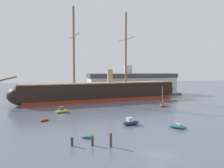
{
  "coord_description": "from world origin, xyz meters",
  "views": [
    {
      "loc": [
        -14.38,
        -28.0,
        12.04
      ],
      "look_at": [
        3.88,
        41.61,
        7.61
      ],
      "focal_mm": 35.49,
      "sensor_mm": 36.0,
      "label": 1
    }
  ],
  "objects_px": {
    "mooring_piling_right_pair": "(72,142)",
    "seagull_in_flight": "(104,80)",
    "mooring_piling_nearest": "(92,141)",
    "dockside_warehouse_right": "(132,84)",
    "dinghy_foreground_left": "(86,137)",
    "motorboat_far_right": "(174,100)",
    "mooring_piling_left_pair": "(111,140)",
    "dinghy_mid_left": "(44,120)",
    "motorboat_near_centre": "(131,122)",
    "sailboat_foreground_right": "(177,126)",
    "motorboat_alongside_bow": "(62,111)",
    "tall_ship": "(101,91)",
    "sailboat_alongside_stern": "(162,105)"
  },
  "relations": [
    {
      "from": "sailboat_alongside_stern",
      "to": "motorboat_far_right",
      "type": "relative_size",
      "value": 2.09
    },
    {
      "from": "motorboat_near_centre",
      "to": "mooring_piling_nearest",
      "type": "height_order",
      "value": "motorboat_near_centre"
    },
    {
      "from": "tall_ship",
      "to": "sailboat_alongside_stern",
      "type": "xyz_separation_m",
      "value": [
        17.14,
        -17.69,
        -3.24
      ]
    },
    {
      "from": "tall_ship",
      "to": "mooring_piling_nearest",
      "type": "xyz_separation_m",
      "value": [
        -12.02,
        -50.12,
        -3.01
      ]
    },
    {
      "from": "dockside_warehouse_right",
      "to": "sailboat_alongside_stern",
      "type": "bearing_deg",
      "value": -93.79
    },
    {
      "from": "sailboat_alongside_stern",
      "to": "dockside_warehouse_right",
      "type": "relative_size",
      "value": 0.14
    },
    {
      "from": "sailboat_foreground_right",
      "to": "mooring_piling_nearest",
      "type": "xyz_separation_m",
      "value": [
        -18.88,
        -5.93,
        0.36
      ]
    },
    {
      "from": "dinghy_mid_left",
      "to": "mooring_piling_right_pair",
      "type": "bearing_deg",
      "value": -75.39
    },
    {
      "from": "mooring_piling_left_pair",
      "to": "dinghy_mid_left",
      "type": "bearing_deg",
      "value": 117.18
    },
    {
      "from": "motorboat_near_centre",
      "to": "mooring_piling_nearest",
      "type": "bearing_deg",
      "value": -133.13
    },
    {
      "from": "motorboat_near_centre",
      "to": "dinghy_mid_left",
      "type": "relative_size",
      "value": 1.5
    },
    {
      "from": "motorboat_near_centre",
      "to": "mooring_piling_right_pair",
      "type": "bearing_deg",
      "value": -142.2
    },
    {
      "from": "mooring_piling_right_pair",
      "to": "dinghy_mid_left",
      "type": "bearing_deg",
      "value": 104.61
    },
    {
      "from": "dinghy_foreground_left",
      "to": "dockside_warehouse_right",
      "type": "xyz_separation_m",
      "value": [
        31.99,
        65.42,
        4.95
      ]
    },
    {
      "from": "mooring_piling_left_pair",
      "to": "seagull_in_flight",
      "type": "height_order",
      "value": "seagull_in_flight"
    },
    {
      "from": "tall_ship",
      "to": "sailboat_alongside_stern",
      "type": "height_order",
      "value": "tall_ship"
    },
    {
      "from": "sailboat_foreground_right",
      "to": "sailboat_alongside_stern",
      "type": "distance_m",
      "value": 28.42
    },
    {
      "from": "motorboat_near_centre",
      "to": "dockside_warehouse_right",
      "type": "xyz_separation_m",
      "value": [
        21.15,
        58.36,
        4.63
      ]
    },
    {
      "from": "sailboat_foreground_right",
      "to": "motorboat_far_right",
      "type": "xyz_separation_m",
      "value": [
        21.16,
        37.5,
        0.03
      ]
    },
    {
      "from": "motorboat_near_centre",
      "to": "mooring_piling_right_pair",
      "type": "xyz_separation_m",
      "value": [
        -13.65,
        -10.59,
        0.13
      ]
    },
    {
      "from": "dinghy_mid_left",
      "to": "mooring_piling_nearest",
      "type": "xyz_separation_m",
      "value": [
        8.22,
        -19.92,
        0.48
      ]
    },
    {
      "from": "mooring_piling_nearest",
      "to": "mooring_piling_left_pair",
      "type": "distance_m",
      "value": 3.03
    },
    {
      "from": "mooring_piling_nearest",
      "to": "dockside_warehouse_right",
      "type": "bearing_deg",
      "value": 65.55
    },
    {
      "from": "sailboat_foreground_right",
      "to": "motorboat_alongside_bow",
      "type": "relative_size",
      "value": 1.18
    },
    {
      "from": "tall_ship",
      "to": "dockside_warehouse_right",
      "type": "xyz_separation_m",
      "value": [
        19.6,
        19.42,
        1.41
      ]
    },
    {
      "from": "mooring_piling_nearest",
      "to": "dinghy_mid_left",
      "type": "bearing_deg",
      "value": 112.44
    },
    {
      "from": "dockside_warehouse_right",
      "to": "sailboat_foreground_right",
      "type": "bearing_deg",
      "value": -101.32
    },
    {
      "from": "sailboat_foreground_right",
      "to": "mooring_piling_right_pair",
      "type": "xyz_separation_m",
      "value": [
        -22.07,
        -5.34,
        0.27
      ]
    },
    {
      "from": "mooring_piling_nearest",
      "to": "mooring_piling_right_pair",
      "type": "xyz_separation_m",
      "value": [
        -3.19,
        0.58,
        -0.08
      ]
    },
    {
      "from": "dinghy_foreground_left",
      "to": "seagull_in_flight",
      "type": "xyz_separation_m",
      "value": [
        8.44,
        23.75,
        9.12
      ]
    },
    {
      "from": "mooring_piling_right_pair",
      "to": "seagull_in_flight",
      "type": "relative_size",
      "value": 1.5
    },
    {
      "from": "tall_ship",
      "to": "dinghy_mid_left",
      "type": "height_order",
      "value": "tall_ship"
    },
    {
      "from": "sailboat_alongside_stern",
      "to": "seagull_in_flight",
      "type": "xyz_separation_m",
      "value": [
        -21.1,
        -4.56,
        8.82
      ]
    },
    {
      "from": "dinghy_mid_left",
      "to": "mooring_piling_left_pair",
      "type": "bearing_deg",
      "value": -62.82
    },
    {
      "from": "mooring_piling_left_pair",
      "to": "mooring_piling_right_pair",
      "type": "xyz_separation_m",
      "value": [
        -5.88,
        1.94,
        -0.38
      ]
    },
    {
      "from": "sailboat_foreground_right",
      "to": "sailboat_alongside_stern",
      "type": "height_order",
      "value": "sailboat_alongside_stern"
    },
    {
      "from": "sailboat_foreground_right",
      "to": "motorboat_alongside_bow",
      "type": "xyz_separation_m",
      "value": [
        -22.65,
        23.62,
        0.18
      ]
    },
    {
      "from": "motorboat_far_right",
      "to": "dockside_warehouse_right",
      "type": "relative_size",
      "value": 0.07
    },
    {
      "from": "dinghy_mid_left",
      "to": "dinghy_foreground_left",
      "type": "bearing_deg",
      "value": -63.59
    },
    {
      "from": "tall_ship",
      "to": "dinghy_foreground_left",
      "type": "distance_m",
      "value": 47.77
    },
    {
      "from": "motorboat_alongside_bow",
      "to": "sailboat_alongside_stern",
      "type": "distance_m",
      "value": 33.05
    },
    {
      "from": "dinghy_mid_left",
      "to": "seagull_in_flight",
      "type": "xyz_separation_m",
      "value": [
        16.28,
        7.95,
        9.07
      ]
    },
    {
      "from": "mooring_piling_nearest",
      "to": "dinghy_foreground_left",
      "type": "bearing_deg",
      "value": 95.23
    },
    {
      "from": "motorboat_alongside_bow",
      "to": "tall_ship",
      "type": "bearing_deg",
      "value": 52.5
    },
    {
      "from": "motorboat_far_right",
      "to": "mooring_piling_left_pair",
      "type": "xyz_separation_m",
      "value": [
        -37.34,
        -44.79,
        0.63
      ]
    },
    {
      "from": "mooring_piling_left_pair",
      "to": "mooring_piling_right_pair",
      "type": "bearing_deg",
      "value": 161.78
    },
    {
      "from": "dinghy_mid_left",
      "to": "mooring_piling_nearest",
      "type": "relative_size",
      "value": 1.75
    },
    {
      "from": "dockside_warehouse_right",
      "to": "seagull_in_flight",
      "type": "bearing_deg",
      "value": -119.48
    },
    {
      "from": "motorboat_far_right",
      "to": "mooring_piling_nearest",
      "type": "height_order",
      "value": "mooring_piling_nearest"
    },
    {
      "from": "dinghy_mid_left",
      "to": "seagull_in_flight",
      "type": "height_order",
      "value": "seagull_in_flight"
    }
  ]
}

